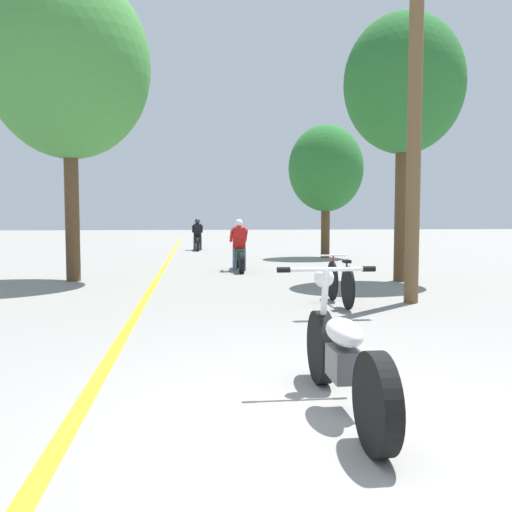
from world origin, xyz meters
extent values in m
plane|color=gray|center=(0.00, 0.00, 0.00)|extent=(120.00, 120.00, 0.00)
cube|color=yellow|center=(-1.70, 12.23, 0.00)|extent=(0.14, 48.00, 0.01)
cylinder|color=brown|center=(2.89, 5.22, 3.19)|extent=(0.24, 0.24, 6.37)
cylinder|color=#513A23|center=(3.91, 8.30, 1.81)|extent=(0.32, 0.32, 3.61)
ellipsoid|color=#286B2D|center=(3.91, 8.30, 4.47)|extent=(2.73, 2.45, 3.13)
cylinder|color=#513A23|center=(3.96, 15.70, 1.19)|extent=(0.32, 0.32, 2.39)
ellipsoid|color=#286B2D|center=(3.96, 15.70, 3.25)|extent=(2.72, 2.45, 3.13)
cylinder|color=#513A23|center=(-3.59, 9.18, 1.87)|extent=(0.32, 0.32, 3.74)
ellipsoid|color=#42893D|center=(-3.59, 9.18, 4.90)|extent=(3.65, 3.29, 4.20)
cylinder|color=black|center=(0.29, 0.97, 0.32)|extent=(0.12, 0.64, 0.64)
cylinder|color=black|center=(0.29, -0.50, 0.32)|extent=(0.12, 0.64, 0.64)
ellipsoid|color=silver|center=(0.29, 0.23, 0.61)|extent=(0.24, 0.61, 0.19)
cube|color=#4C4C51|center=(0.29, 0.23, 0.37)|extent=(0.20, 0.36, 0.24)
cylinder|color=silver|center=(0.29, 0.88, 0.68)|extent=(0.06, 0.23, 0.72)
cylinder|color=silver|center=(0.29, 0.79, 1.03)|extent=(0.74, 0.04, 0.04)
cylinder|color=black|center=(-0.08, 0.79, 1.03)|extent=(0.11, 0.05, 0.05)
cylinder|color=black|center=(0.66, 0.79, 1.03)|extent=(0.11, 0.05, 0.05)
sphere|color=silver|center=(0.29, 0.88, 0.95)|extent=(0.17, 0.17, 0.17)
cylinder|color=black|center=(0.42, 11.89, 0.28)|extent=(0.12, 0.56, 0.56)
cylinder|color=black|center=(0.42, 10.41, 0.28)|extent=(0.12, 0.56, 0.56)
cube|color=#0C4723|center=(0.42, 11.15, 0.46)|extent=(0.20, 0.95, 0.28)
cylinder|color=silver|center=(0.42, 11.79, 0.91)|extent=(0.50, 0.03, 0.03)
cylinder|color=slate|center=(0.29, 11.10, 0.30)|extent=(0.11, 0.11, 0.60)
cylinder|color=slate|center=(0.55, 11.10, 0.30)|extent=(0.11, 0.11, 0.60)
cube|color=red|center=(0.42, 11.13, 0.90)|extent=(0.34, 0.28, 0.62)
cylinder|color=red|center=(0.22, 11.29, 0.96)|extent=(0.08, 0.49, 0.38)
cylinder|color=red|center=(0.62, 11.29, 0.96)|extent=(0.08, 0.49, 0.38)
sphere|color=white|center=(0.42, 11.17, 1.31)|extent=(0.22, 0.22, 0.22)
cylinder|color=black|center=(-0.65, 21.31, 0.29)|extent=(0.12, 0.59, 0.59)
cylinder|color=black|center=(-0.65, 19.91, 0.29)|extent=(0.12, 0.59, 0.59)
cube|color=black|center=(-0.65, 20.61, 0.47)|extent=(0.20, 0.89, 0.28)
cylinder|color=silver|center=(-0.65, 21.21, 0.94)|extent=(0.50, 0.03, 0.03)
cylinder|color=#38383D|center=(-0.78, 20.56, 0.31)|extent=(0.11, 0.11, 0.61)
cylinder|color=#38383D|center=(-0.52, 20.56, 0.31)|extent=(0.11, 0.11, 0.61)
cube|color=black|center=(-0.65, 20.59, 0.90)|extent=(0.34, 0.28, 0.59)
cylinder|color=black|center=(-0.85, 20.75, 0.95)|extent=(0.08, 0.46, 0.36)
cylinder|color=black|center=(-0.45, 20.75, 0.95)|extent=(0.08, 0.46, 0.36)
sphere|color=#2D333D|center=(-0.65, 20.63, 1.30)|extent=(0.24, 0.24, 0.24)
cylinder|color=black|center=(1.61, 5.63, 0.35)|extent=(0.04, 0.70, 0.70)
cylinder|color=black|center=(1.61, 4.66, 0.35)|extent=(0.04, 0.70, 0.70)
cylinder|color=#B21E1E|center=(1.61, 5.14, 0.59)|extent=(0.04, 0.78, 0.04)
cylinder|color=#B21E1E|center=(1.61, 4.74, 0.56)|extent=(0.03, 0.03, 0.42)
cube|color=black|center=(1.61, 4.74, 0.77)|extent=(0.10, 0.20, 0.05)
cylinder|color=#B21E1E|center=(1.61, 5.58, 0.57)|extent=(0.03, 0.03, 0.45)
cylinder|color=silver|center=(1.61, 5.58, 0.80)|extent=(0.44, 0.03, 0.03)
camera|label=1|loc=(-0.82, -3.66, 1.47)|focal=38.00mm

